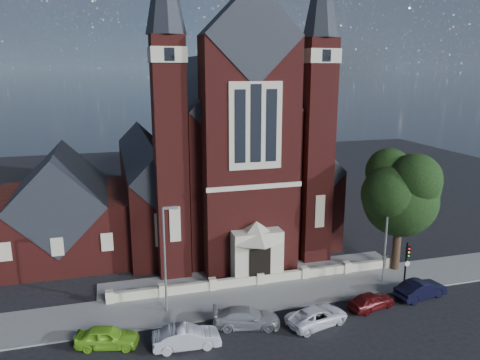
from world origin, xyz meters
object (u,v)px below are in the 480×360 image
object	(u,v)px
parish_hall	(62,214)
street_lamp_left	(166,254)
car_dark_red	(371,301)
traffic_signal	(407,260)
car_silver_b	(247,318)
car_silver_a	(186,337)
car_white_suv	(317,316)
car_lime_van	(107,337)
car_navy	(421,289)
church	(214,154)
street_tree	(404,195)
street_lamp_right	(387,231)

from	to	relation	value
parish_hall	street_lamp_left	distance (m)	16.18
parish_hall	car_dark_red	distance (m)	28.93
traffic_signal	car_silver_b	world-z (taller)	traffic_signal
car_silver_a	car_white_suv	distance (m)	9.25
car_lime_van	car_navy	world-z (taller)	car_navy
car_silver_a	car_navy	size ratio (longest dim) A/B	1.00
car_silver_b	car_white_suv	distance (m)	4.94
car_dark_red	car_navy	size ratio (longest dim) A/B	0.86
church	traffic_signal	size ratio (longest dim) A/B	8.72
church	parish_hall	xyz separation A→B (m)	(-16.00, -4.94, -4.17)
traffic_signal	car_lime_van	world-z (taller)	traffic_signal
car_lime_van	street_tree	bearing A→B (deg)	-64.75
car_silver_b	car_white_suv	bearing A→B (deg)	-88.13
street_lamp_left	traffic_signal	distance (m)	19.08
church	car_navy	xyz separation A→B (m)	(11.35, -22.06, -7.47)
street_lamp_right	car_lime_van	xyz separation A→B (m)	(-22.30, -3.29, -3.91)
car_silver_a	car_navy	distance (m)	18.75
car_silver_b	car_navy	bearing A→B (deg)	-74.28
street_lamp_left	street_lamp_right	distance (m)	18.00
car_silver_b	car_dark_red	world-z (taller)	car_silver_b
car_silver_b	car_white_suv	world-z (taller)	car_silver_b
traffic_signal	car_white_suv	xyz separation A→B (m)	(-9.08, -2.93, -1.95)
traffic_signal	car_dark_red	xyz separation A→B (m)	(-4.27, -2.00, -1.94)
car_dark_red	parish_hall	bearing A→B (deg)	39.11
street_tree	street_lamp_right	bearing A→B (deg)	-145.74
street_lamp_right	car_silver_a	size ratio (longest dim) A/B	1.87
car_silver_a	street_lamp_right	bearing A→B (deg)	-71.88
parish_hall	car_navy	distance (m)	32.43
traffic_signal	car_dark_red	world-z (taller)	traffic_signal
car_white_suv	street_lamp_right	bearing A→B (deg)	-75.23
church	car_navy	bearing A→B (deg)	-62.78
church	car_silver_a	size ratio (longest dim) A/B	8.05
church	parish_hall	size ratio (longest dim) A/B	2.86
street_lamp_right	traffic_signal	xyz separation A→B (m)	(0.91, -1.57, -2.02)
traffic_signal	car_silver_a	distance (m)	18.69
car_lime_van	car_silver_a	size ratio (longest dim) A/B	0.93
car_silver_b	car_lime_van	bearing A→B (deg)	103.70
car_white_suv	car_silver_b	bearing A→B (deg)	63.30
car_lime_van	car_dark_red	distance (m)	18.95
car_lime_van	car_white_suv	distance (m)	14.18
street_lamp_right	car_lime_van	distance (m)	22.88
traffic_signal	street_tree	bearing A→B (deg)	64.05
church	car_silver_a	distance (m)	25.90
street_lamp_right	car_silver_b	xyz separation A→B (m)	(-12.99, -3.42, -3.92)
church	car_navy	distance (m)	25.91
parish_hall	car_lime_van	bearing A→B (deg)	-77.65
street_tree	car_dark_red	size ratio (longest dim) A/B	2.84
church	parish_hall	bearing A→B (deg)	-162.84
car_silver_b	car_white_suv	xyz separation A→B (m)	(4.82, -1.08, -0.04)
church	car_silver_a	bearing A→B (deg)	-107.18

